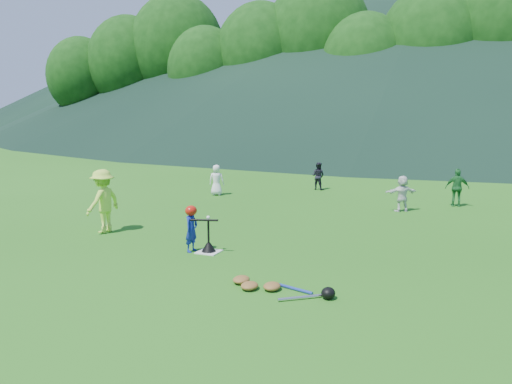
{
  "coord_description": "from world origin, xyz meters",
  "views": [
    {
      "loc": [
        4.85,
        -8.84,
        2.89
      ],
      "look_at": [
        0.0,
        2.5,
        0.9
      ],
      "focal_mm": 35.0,
      "sensor_mm": 36.0,
      "label": 1
    }
  ],
  "objects_px": {
    "batter_child": "(191,229)",
    "fielder_d": "(402,194)",
    "fielder_b": "(318,176)",
    "equipment_pile": "(272,286)",
    "home_plate": "(209,252)",
    "fielder_c": "(457,188)",
    "fielder_a": "(217,180)",
    "batting_tee": "(209,246)",
    "adult_coach": "(103,201)"
  },
  "relations": [
    {
      "from": "home_plate",
      "to": "equipment_pile",
      "type": "relative_size",
      "value": 0.25
    },
    {
      "from": "fielder_a",
      "to": "fielder_b",
      "type": "height_order",
      "value": "fielder_a"
    },
    {
      "from": "home_plate",
      "to": "batter_child",
      "type": "xyz_separation_m",
      "value": [
        -0.36,
        -0.08,
        0.47
      ]
    },
    {
      "from": "fielder_a",
      "to": "fielder_b",
      "type": "xyz_separation_m",
      "value": [
        2.91,
        2.61,
        -0.02
      ]
    },
    {
      "from": "adult_coach",
      "to": "equipment_pile",
      "type": "bearing_deg",
      "value": 72.1
    },
    {
      "from": "batter_child",
      "to": "batting_tee",
      "type": "xyz_separation_m",
      "value": [
        0.36,
        0.08,
        -0.35
      ]
    },
    {
      "from": "home_plate",
      "to": "fielder_a",
      "type": "relative_size",
      "value": 0.42
    },
    {
      "from": "adult_coach",
      "to": "equipment_pile",
      "type": "relative_size",
      "value": 0.85
    },
    {
      "from": "fielder_a",
      "to": "home_plate",
      "type": "bearing_deg",
      "value": 100.82
    },
    {
      "from": "adult_coach",
      "to": "fielder_a",
      "type": "height_order",
      "value": "adult_coach"
    },
    {
      "from": "fielder_b",
      "to": "batting_tee",
      "type": "bearing_deg",
      "value": 100.48
    },
    {
      "from": "batter_child",
      "to": "fielder_a",
      "type": "distance_m",
      "value": 7.14
    },
    {
      "from": "home_plate",
      "to": "fielder_d",
      "type": "height_order",
      "value": "fielder_d"
    },
    {
      "from": "batting_tee",
      "to": "fielder_b",
      "type": "bearing_deg",
      "value": 91.8
    },
    {
      "from": "home_plate",
      "to": "fielder_c",
      "type": "bearing_deg",
      "value": 58.52
    },
    {
      "from": "batting_tee",
      "to": "fielder_a",
      "type": "bearing_deg",
      "value": 116.32
    },
    {
      "from": "adult_coach",
      "to": "fielder_c",
      "type": "xyz_separation_m",
      "value": [
        7.76,
        6.94,
        -0.18
      ]
    },
    {
      "from": "equipment_pile",
      "to": "fielder_c",
      "type": "bearing_deg",
      "value": 74.18
    },
    {
      "from": "batting_tee",
      "to": "equipment_pile",
      "type": "distance_m",
      "value": 2.56
    },
    {
      "from": "batter_child",
      "to": "equipment_pile",
      "type": "relative_size",
      "value": 0.53
    },
    {
      "from": "batter_child",
      "to": "adult_coach",
      "type": "bearing_deg",
      "value": 81.43
    },
    {
      "from": "adult_coach",
      "to": "fielder_d",
      "type": "bearing_deg",
      "value": 135.36
    },
    {
      "from": "equipment_pile",
      "to": "fielder_d",
      "type": "bearing_deg",
      "value": 81.69
    },
    {
      "from": "fielder_c",
      "to": "batting_tee",
      "type": "bearing_deg",
      "value": 50.99
    },
    {
      "from": "fielder_b",
      "to": "batting_tee",
      "type": "height_order",
      "value": "fielder_b"
    },
    {
      "from": "home_plate",
      "to": "equipment_pile",
      "type": "bearing_deg",
      "value": -37.79
    },
    {
      "from": "equipment_pile",
      "to": "fielder_a",
      "type": "bearing_deg",
      "value": 123.02
    },
    {
      "from": "fielder_c",
      "to": "fielder_d",
      "type": "xyz_separation_m",
      "value": [
        -1.46,
        -1.45,
        -0.06
      ]
    },
    {
      "from": "adult_coach",
      "to": "fielder_a",
      "type": "relative_size",
      "value": 1.43
    },
    {
      "from": "batter_child",
      "to": "fielder_d",
      "type": "xyz_separation_m",
      "value": [
        3.49,
        6.12,
        0.05
      ]
    },
    {
      "from": "fielder_c",
      "to": "equipment_pile",
      "type": "relative_size",
      "value": 0.65
    },
    {
      "from": "fielder_a",
      "to": "fielder_d",
      "type": "relative_size",
      "value": 1.01
    },
    {
      "from": "fielder_b",
      "to": "fielder_c",
      "type": "relative_size",
      "value": 0.88
    },
    {
      "from": "fielder_a",
      "to": "batting_tee",
      "type": "relative_size",
      "value": 1.58
    },
    {
      "from": "fielder_b",
      "to": "equipment_pile",
      "type": "distance_m",
      "value": 10.9
    },
    {
      "from": "fielder_a",
      "to": "batting_tee",
      "type": "distance_m",
      "value": 7.22
    },
    {
      "from": "fielder_b",
      "to": "home_plate",
      "type": "bearing_deg",
      "value": 100.48
    },
    {
      "from": "fielder_c",
      "to": "fielder_d",
      "type": "relative_size",
      "value": 1.11
    },
    {
      "from": "fielder_b",
      "to": "batting_tee",
      "type": "xyz_separation_m",
      "value": [
        0.28,
        -9.08,
        -0.39
      ]
    },
    {
      "from": "home_plate",
      "to": "batting_tee",
      "type": "distance_m",
      "value": 0.12
    },
    {
      "from": "home_plate",
      "to": "batting_tee",
      "type": "relative_size",
      "value": 0.66
    },
    {
      "from": "home_plate",
      "to": "fielder_c",
      "type": "distance_m",
      "value": 8.8
    },
    {
      "from": "fielder_d",
      "to": "fielder_b",
      "type": "bearing_deg",
      "value": -77.67
    },
    {
      "from": "adult_coach",
      "to": "fielder_a",
      "type": "bearing_deg",
      "value": -175.41
    },
    {
      "from": "fielder_a",
      "to": "fielder_c",
      "type": "distance_m",
      "value": 7.85
    },
    {
      "from": "fielder_a",
      "to": "equipment_pile",
      "type": "height_order",
      "value": "fielder_a"
    },
    {
      "from": "fielder_a",
      "to": "fielder_b",
      "type": "relative_size",
      "value": 1.04
    },
    {
      "from": "equipment_pile",
      "to": "batter_child",
      "type": "bearing_deg",
      "value": 148.03
    },
    {
      "from": "home_plate",
      "to": "fielder_d",
      "type": "relative_size",
      "value": 0.43
    },
    {
      "from": "fielder_a",
      "to": "fielder_d",
      "type": "bearing_deg",
      "value": 160.67
    }
  ]
}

